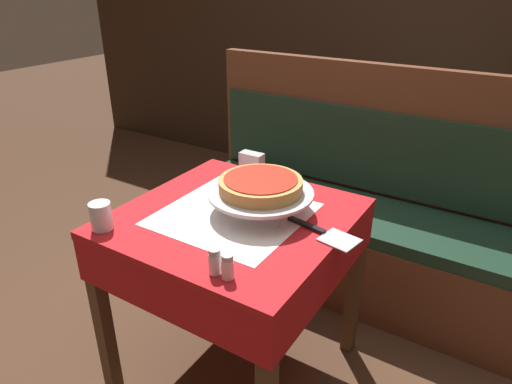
# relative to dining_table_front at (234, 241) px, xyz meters

# --- Properties ---
(ground_plane) EXTENTS (14.00, 14.00, 0.00)m
(ground_plane) POSITION_rel_dining_table_front_xyz_m (0.00, 0.00, -0.62)
(ground_plane) COLOR #472D1E
(dining_table_front) EXTENTS (0.77, 0.77, 0.73)m
(dining_table_front) POSITION_rel_dining_table_front_xyz_m (0.00, 0.00, 0.00)
(dining_table_front) COLOR red
(dining_table_front) RESTS_ON ground_plane
(dining_table_rear) EXTENTS (0.76, 0.76, 0.74)m
(dining_table_rear) POSITION_rel_dining_table_front_xyz_m (0.18, 1.54, 0.01)
(dining_table_rear) COLOR beige
(dining_table_rear) RESTS_ON ground_plane
(booth_bench) EXTENTS (1.73, 0.50, 1.11)m
(booth_bench) POSITION_rel_dining_table_front_xyz_m (0.15, 0.82, -0.29)
(booth_bench) COLOR brown
(booth_bench) RESTS_ON ground_plane
(back_wall_panel) EXTENTS (6.00, 0.04, 2.40)m
(back_wall_panel) POSITION_rel_dining_table_front_xyz_m (0.00, 2.06, 0.58)
(back_wall_panel) COLOR black
(back_wall_panel) RESTS_ON ground_plane
(pizza_pan_stand) EXTENTS (0.37, 0.37, 0.08)m
(pizza_pan_stand) POSITION_rel_dining_table_front_xyz_m (0.07, 0.06, 0.18)
(pizza_pan_stand) COLOR #ADADB2
(pizza_pan_stand) RESTS_ON dining_table_front
(deep_dish_pizza) EXTENTS (0.29, 0.29, 0.05)m
(deep_dish_pizza) POSITION_rel_dining_table_front_xyz_m (0.07, 0.06, 0.22)
(deep_dish_pizza) COLOR #C68E47
(deep_dish_pizza) RESTS_ON pizza_pan_stand
(pizza_server) EXTENTS (0.27, 0.12, 0.01)m
(pizza_server) POSITION_rel_dining_table_front_xyz_m (0.33, 0.04, 0.12)
(pizza_server) COLOR #BCBCC1
(pizza_server) RESTS_ON dining_table_front
(water_glass_near) EXTENTS (0.07, 0.07, 0.09)m
(water_glass_near) POSITION_rel_dining_table_front_xyz_m (-0.31, -0.32, 0.16)
(water_glass_near) COLOR silver
(water_glass_near) RESTS_ON dining_table_front
(salt_shaker) EXTENTS (0.04, 0.04, 0.08)m
(salt_shaker) POSITION_rel_dining_table_front_xyz_m (0.16, -0.32, 0.15)
(salt_shaker) COLOR silver
(salt_shaker) RESTS_ON dining_table_front
(pepper_shaker) EXTENTS (0.03, 0.03, 0.08)m
(pepper_shaker) POSITION_rel_dining_table_front_xyz_m (0.20, -0.32, 0.15)
(pepper_shaker) COLOR silver
(pepper_shaker) RESTS_ON dining_table_front
(napkin_holder) EXTENTS (0.10, 0.05, 0.09)m
(napkin_holder) POSITION_rel_dining_table_front_xyz_m (-0.14, 0.34, 0.16)
(napkin_holder) COLOR #B2B2B7
(napkin_holder) RESTS_ON dining_table_front
(condiment_caddy) EXTENTS (0.14, 0.14, 0.19)m
(condiment_caddy) POSITION_rel_dining_table_front_xyz_m (0.20, 1.56, 0.17)
(condiment_caddy) COLOR black
(condiment_caddy) RESTS_ON dining_table_rear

